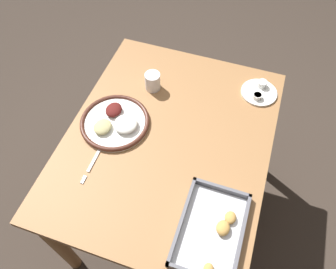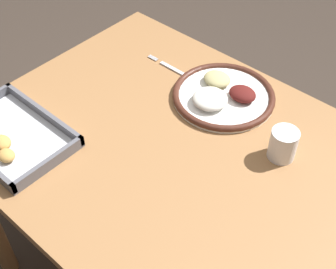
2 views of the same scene
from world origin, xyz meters
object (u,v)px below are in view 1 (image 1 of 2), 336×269
at_px(baking_tray, 212,230).
at_px(drinking_cup, 153,81).
at_px(dinner_plate, 115,122).
at_px(fork, 95,159).
at_px(saucer_plate, 259,92).

height_order(baking_tray, drinking_cup, drinking_cup).
relative_size(dinner_plate, drinking_cup, 3.52).
relative_size(fork, saucer_plate, 1.26).
height_order(saucer_plate, drinking_cup, drinking_cup).
bearing_deg(dinner_plate, baking_tray, 58.12).
relative_size(saucer_plate, baking_tray, 0.50).
xyz_separation_m(dinner_plate, baking_tray, (0.32, 0.51, -0.00)).
bearing_deg(saucer_plate, baking_tray, -3.71).
bearing_deg(drinking_cup, saucer_plate, 104.82).
xyz_separation_m(dinner_plate, saucer_plate, (-0.38, 0.56, -0.00)).
distance_m(baking_tray, drinking_cup, 0.71).
bearing_deg(drinking_cup, baking_tray, 37.14).
distance_m(dinner_plate, fork, 0.19).
bearing_deg(dinner_plate, saucer_plate, 124.08).
xyz_separation_m(fork, drinking_cup, (-0.44, 0.09, 0.04)).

